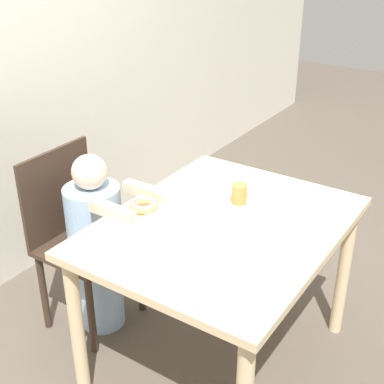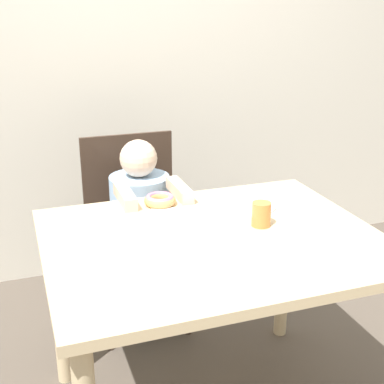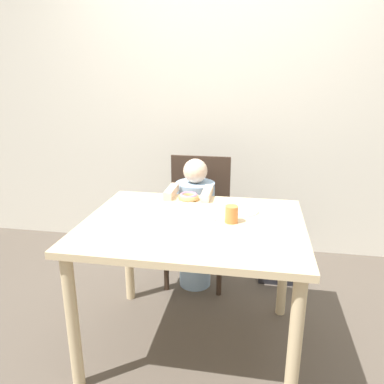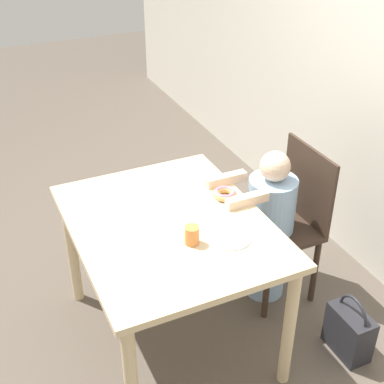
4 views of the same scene
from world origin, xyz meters
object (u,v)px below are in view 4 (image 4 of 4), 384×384
object	(u,v)px
child_figure	(269,228)
donut	(225,194)
chair	(287,220)
cup	(192,235)
handbag	(349,331)

from	to	relation	value
child_figure	donut	bearing A→B (deg)	-88.18
chair	cup	distance (m)	0.85
cup	handbag	bearing A→B (deg)	68.99
child_figure	handbag	world-z (taller)	child_figure
chair	donut	xyz separation A→B (m)	(0.01, -0.42, 0.29)
chair	cup	world-z (taller)	chair
chair	child_figure	world-z (taller)	child_figure
chair	child_figure	distance (m)	0.12
chair	handbag	distance (m)	0.69
donut	cup	world-z (taller)	cup
handbag	cup	world-z (taller)	cup
child_figure	handbag	xyz separation A→B (m)	(0.59, 0.16, -0.33)
child_figure	donut	xyz separation A→B (m)	(0.01, -0.30, 0.31)
handbag	chair	bearing A→B (deg)	-176.40
donut	handbag	size ratio (longest dim) A/B	0.34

